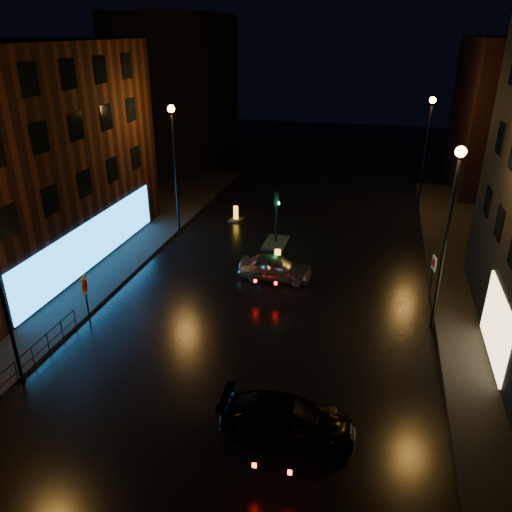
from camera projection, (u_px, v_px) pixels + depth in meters
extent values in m
plane|color=black|center=(231.00, 383.00, 19.37)|extent=(120.00, 120.00, 0.00)
cube|color=black|center=(43.00, 260.00, 29.51)|extent=(12.00, 44.00, 0.15)
cube|color=black|center=(0.00, 160.00, 27.38)|extent=(10.00, 18.00, 12.00)
cube|color=black|center=(178.00, 88.00, 50.89)|extent=(8.00, 16.00, 14.00)
cube|color=black|center=(511.00, 114.00, 41.78)|extent=(8.00, 14.00, 12.00)
cylinder|color=black|center=(2.00, 293.00, 17.68)|extent=(0.14, 0.14, 8.00)
cylinder|color=black|center=(176.00, 176.00, 31.79)|extent=(0.14, 0.14, 8.00)
cylinder|color=black|center=(171.00, 111.00, 30.13)|extent=(0.20, 0.20, 0.25)
sphere|color=orange|center=(171.00, 109.00, 30.07)|extent=(0.44, 0.44, 0.44)
cylinder|color=black|center=(444.00, 248.00, 21.27)|extent=(0.14, 0.14, 8.00)
cylinder|color=black|center=(460.00, 155.00, 19.61)|extent=(0.20, 0.20, 0.25)
sphere|color=orange|center=(461.00, 152.00, 19.55)|extent=(0.44, 0.44, 0.44)
cylinder|color=black|center=(424.00, 161.00, 35.39)|extent=(0.14, 0.14, 8.00)
cylinder|color=black|center=(432.00, 102.00, 33.73)|extent=(0.20, 0.20, 0.25)
sphere|color=orange|center=(433.00, 100.00, 33.66)|extent=(0.44, 0.44, 0.44)
cube|color=black|center=(276.00, 242.00, 31.96)|extent=(1.40, 2.40, 0.12)
cylinder|color=black|center=(276.00, 223.00, 31.41)|extent=(0.12, 0.12, 2.80)
cube|color=black|center=(277.00, 199.00, 30.74)|extent=(0.28, 0.22, 0.90)
cylinder|color=#0CFF59|center=(279.00, 203.00, 30.83)|extent=(0.05, 0.18, 0.18)
cylinder|color=black|center=(31.00, 348.00, 19.86)|extent=(0.05, 6.00, 0.05)
cylinder|color=black|center=(33.00, 357.00, 20.06)|extent=(0.04, 6.00, 0.04)
cylinder|color=black|center=(33.00, 357.00, 20.06)|extent=(0.04, 0.04, 1.00)
cylinder|color=black|center=(75.00, 319.00, 22.70)|extent=(0.04, 0.04, 1.00)
imported|color=#9C9EA3|center=(275.00, 267.00, 27.22)|extent=(3.99, 1.64, 1.35)
imported|color=black|center=(287.00, 418.00, 16.68)|extent=(4.61, 1.96, 1.32)
cube|color=black|center=(277.00, 268.00, 28.57)|extent=(0.98, 1.41, 0.11)
cube|color=yellow|center=(278.00, 259.00, 28.34)|extent=(0.33, 0.22, 1.13)
cube|color=black|center=(278.00, 259.00, 28.34)|extent=(0.34, 0.04, 0.68)
cube|color=black|center=(236.00, 220.00, 35.82)|extent=(0.96, 1.31, 0.10)
cube|color=gold|center=(236.00, 213.00, 35.61)|extent=(0.31, 0.22, 1.02)
cube|color=black|center=(236.00, 213.00, 35.61)|extent=(0.30, 0.06, 0.61)
cylinder|color=black|center=(87.00, 303.00, 22.51)|extent=(0.07, 0.07, 2.50)
cube|color=silver|center=(84.00, 285.00, 22.14)|extent=(0.21, 0.62, 0.85)
cylinder|color=#B20C0C|center=(85.00, 285.00, 22.14)|extent=(0.15, 0.49, 0.50)
cylinder|color=black|center=(432.00, 277.00, 25.21)|extent=(0.06, 0.06, 2.17)
cube|color=silver|center=(434.00, 263.00, 24.88)|extent=(0.17, 0.54, 0.74)
cylinder|color=#B20C0C|center=(434.00, 263.00, 24.89)|extent=(0.12, 0.43, 0.43)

